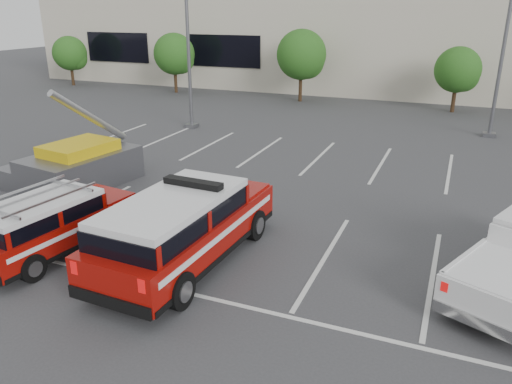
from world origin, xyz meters
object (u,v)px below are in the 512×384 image
at_px(tree_far_left, 71,55).
at_px(light_pole_mid, 507,30).
at_px(fire_chief_suv, 185,232).
at_px(ladder_suv, 53,227).
at_px(convention_building, 401,27).
at_px(tree_mid_right, 459,71).
at_px(tree_left, 176,55).
at_px(utility_rig, 77,166).
at_px(light_pole_left, 187,28).
at_px(tree_mid_left, 303,56).

height_order(tree_far_left, light_pole_mid, light_pole_mid).
bearing_deg(fire_chief_suv, ladder_suv, -165.31).
bearing_deg(light_pole_mid, fire_chief_suv, -113.25).
height_order(light_pole_mid, fire_chief_suv, light_pole_mid).
distance_m(light_pole_mid, ladder_suv, 21.91).
bearing_deg(convention_building, tree_far_left, -158.63).
xyz_separation_m(tree_mid_right, ladder_suv, (-9.21, -24.38, -1.79)).
bearing_deg(light_pole_mid, tree_left, 164.57).
xyz_separation_m(tree_left, utility_rig, (7.65, -19.88, -2.05)).
distance_m(tree_far_left, tree_mid_right, 30.00).
relative_size(light_pole_mid, utility_rig, 2.32).
height_order(tree_left, ladder_suv, tree_left).
bearing_deg(tree_mid_right, light_pole_left, -142.50).
height_order(convention_building, fire_chief_suv, convention_building).
height_order(ladder_suv, utility_rig, utility_rig).
xyz_separation_m(tree_left, ladder_suv, (10.79, -24.38, -2.06)).
xyz_separation_m(tree_mid_right, utility_rig, (-12.35, -19.88, -1.78)).
xyz_separation_m(tree_mid_left, light_pole_mid, (11.91, -6.05, 2.14)).
distance_m(tree_far_left, tree_left, 10.00).
xyz_separation_m(ladder_suv, utility_rig, (-3.14, 4.50, 0.01)).
xyz_separation_m(tree_left, light_pole_left, (6.91, -10.05, 2.41)).
xyz_separation_m(tree_mid_left, tree_mid_right, (10.00, -0.00, -0.54)).
xyz_separation_m(tree_mid_right, light_pole_mid, (1.91, -6.05, 2.68)).
height_order(light_pole_left, utility_rig, light_pole_left).
bearing_deg(ladder_suv, light_pole_left, 112.54).
height_order(convention_building, tree_left, convention_building).
height_order(convention_building, light_pole_mid, convention_building).
bearing_deg(light_pole_left, tree_left, 124.52).
distance_m(tree_mid_right, light_pole_left, 16.72).
distance_m(convention_building, fire_chief_suv, 33.66).
height_order(convention_building, tree_far_left, convention_building).
height_order(light_pole_left, ladder_suv, light_pole_left).
height_order(tree_far_left, fire_chief_suv, tree_far_left).
bearing_deg(tree_mid_left, fire_chief_suv, -79.54).
relative_size(convention_building, fire_chief_suv, 9.89).
bearing_deg(tree_far_left, ladder_suv, -49.55).
height_order(tree_mid_right, utility_rig, tree_mid_right).
bearing_deg(ladder_suv, tree_far_left, 137.86).
height_order(convention_building, tree_mid_right, convention_building).
distance_m(convention_building, tree_left, 18.11).
relative_size(tree_far_left, tree_mid_left, 0.82).
distance_m(tree_mid_right, ladder_suv, 26.12).
xyz_separation_m(tree_mid_left, ladder_suv, (0.79, -24.38, -2.33)).
distance_m(convention_building, tree_far_left, 27.03).
relative_size(light_pole_mid, ladder_suv, 2.18).
distance_m(tree_far_left, ladder_suv, 32.09).
bearing_deg(tree_mid_left, light_pole_mid, -26.92).
xyz_separation_m(tree_left, fire_chief_suv, (14.36, -23.61, -1.91)).
height_order(fire_chief_suv, ladder_suv, fire_chief_suv).
distance_m(tree_mid_left, light_pole_left, 10.73).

